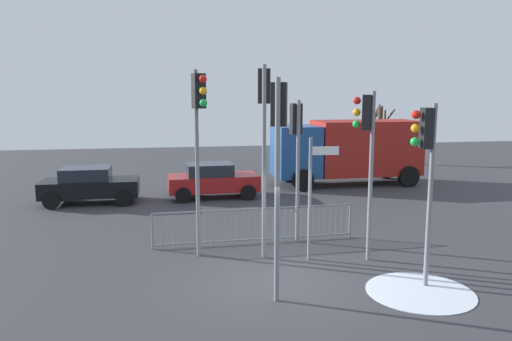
# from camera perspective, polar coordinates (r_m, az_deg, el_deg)

# --- Properties ---
(ground_plane) EXTENTS (60.00, 60.00, 0.00)m
(ground_plane) POSITION_cam_1_polar(r_m,az_deg,el_deg) (11.99, 2.45, -12.72)
(ground_plane) COLOR #38383D
(traffic_light_mid_left) EXTENTS (0.36, 0.56, 4.23)m
(traffic_light_mid_left) POSITION_cam_1_polar(r_m,az_deg,el_deg) (14.53, 4.67, 3.71)
(traffic_light_mid_left) COLOR slate
(traffic_light_mid_left) RESTS_ON ground
(traffic_light_foreground_right) EXTENTS (0.35, 0.57, 5.16)m
(traffic_light_foreground_right) POSITION_cam_1_polar(r_m,az_deg,el_deg) (12.94, 0.93, 6.01)
(traffic_light_foreground_right) COLOR slate
(traffic_light_foreground_right) RESTS_ON ground
(traffic_light_mid_right) EXTENTS (0.57, 0.35, 4.21)m
(traffic_light_mid_right) POSITION_cam_1_polar(r_m,az_deg,el_deg) (11.58, 19.10, 1.82)
(traffic_light_mid_right) COLOR slate
(traffic_light_mid_right) RESTS_ON ground
(traffic_light_rear_left) EXTENTS (0.54, 0.39, 4.49)m
(traffic_light_rear_left) POSITION_cam_1_polar(r_m,az_deg,el_deg) (13.08, 12.68, 3.75)
(traffic_light_rear_left) COLOR slate
(traffic_light_rear_left) RESTS_ON ground
(traffic_light_rear_right) EXTENTS (0.38, 0.54, 4.75)m
(traffic_light_rear_right) POSITION_cam_1_polar(r_m,az_deg,el_deg) (10.23, 2.63, 3.60)
(traffic_light_rear_right) COLOR slate
(traffic_light_rear_right) RESTS_ON ground
(traffic_light_foreground_left) EXTENTS (0.39, 0.53, 5.03)m
(traffic_light_foreground_left) POSITION_cam_1_polar(r_m,az_deg,el_deg) (13.00, -6.65, 5.58)
(traffic_light_foreground_left) COLOR slate
(traffic_light_foreground_left) RESTS_ON ground
(direction_sign_post) EXTENTS (0.79, 0.13, 3.29)m
(direction_sign_post) POSITION_cam_1_polar(r_m,az_deg,el_deg) (13.05, 6.51, -2.55)
(direction_sign_post) COLOR slate
(direction_sign_post) RESTS_ON ground
(pedestrian_guard_railing) EXTENTS (6.03, 0.24, 1.07)m
(pedestrian_guard_railing) POSITION_cam_1_polar(r_m,az_deg,el_deg) (14.66, -0.10, -6.36)
(pedestrian_guard_railing) COLOR slate
(pedestrian_guard_railing) RESTS_ON ground
(car_red_far) EXTENTS (3.87, 2.07, 1.47)m
(car_red_far) POSITION_cam_1_polar(r_m,az_deg,el_deg) (21.07, -5.08, -1.07)
(car_red_far) COLOR maroon
(car_red_far) RESTS_ON ground
(car_black_near) EXTENTS (3.82, 1.97, 1.47)m
(car_black_near) POSITION_cam_1_polar(r_m,az_deg,el_deg) (20.99, -18.74, -1.55)
(car_black_near) COLOR black
(car_black_near) RESTS_ON ground
(delivery_truck) EXTENTS (7.12, 2.88, 3.10)m
(delivery_truck) POSITION_cam_1_polar(r_m,az_deg,el_deg) (24.28, 10.59, 2.46)
(delivery_truck) COLOR maroon
(delivery_truck) RESTS_ON ground
(bare_tree_left) EXTENTS (1.37, 1.35, 3.71)m
(bare_tree_left) POSITION_cam_1_polar(r_m,az_deg,el_deg) (32.32, 14.16, 4.36)
(bare_tree_left) COLOR #473828
(bare_tree_left) RESTS_ON ground
(snow_patch_kerb) EXTENTS (2.40, 2.40, 0.01)m
(snow_patch_kerb) POSITION_cam_1_polar(r_m,az_deg,el_deg) (11.97, 18.46, -13.19)
(snow_patch_kerb) COLOR silver
(snow_patch_kerb) RESTS_ON ground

